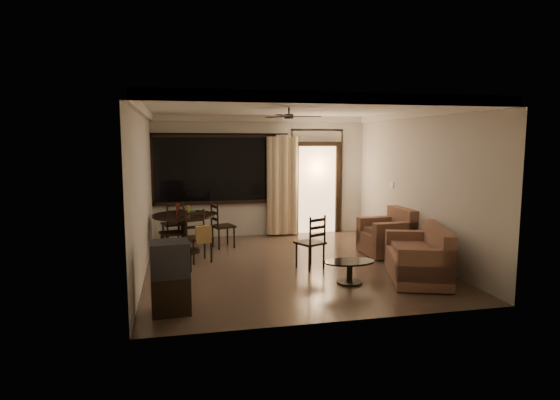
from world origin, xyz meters
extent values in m
plane|color=#7F6651|center=(0.00, 0.00, 0.00)|extent=(5.50, 5.50, 0.00)
plane|color=beige|center=(0.00, 2.75, 1.40)|extent=(5.00, 0.00, 5.00)
plane|color=beige|center=(0.00, -2.75, 1.40)|extent=(5.00, 0.00, 5.00)
plane|color=beige|center=(-2.50, 0.00, 1.40)|extent=(0.00, 5.50, 5.50)
plane|color=beige|center=(2.50, 0.00, 1.40)|extent=(0.00, 5.50, 5.50)
plane|color=white|center=(0.00, 0.00, 2.80)|extent=(5.50, 5.50, 0.00)
cube|color=black|center=(-1.10, 2.72, 1.57)|extent=(2.70, 0.04, 1.45)
cylinder|color=black|center=(-1.00, 2.63, 2.38)|extent=(3.20, 0.03, 0.03)
cube|color=#FFC684|center=(1.35, 2.71, 1.05)|extent=(0.91, 0.03, 2.08)
cube|color=white|center=(2.48, 1.05, 1.30)|extent=(0.02, 0.18, 0.12)
cylinder|color=black|center=(0.00, 0.00, 2.74)|extent=(0.03, 0.03, 0.12)
cylinder|color=black|center=(0.00, 0.00, 2.65)|extent=(0.16, 0.16, 0.08)
cylinder|color=black|center=(-1.83, 1.36, 0.75)|extent=(1.23, 1.23, 0.04)
cylinder|color=black|center=(-1.83, 1.36, 0.38)|extent=(0.12, 0.12, 0.72)
cylinder|color=black|center=(-1.83, 1.36, 0.02)|extent=(0.62, 0.62, 0.03)
cylinder|color=maroon|center=(-1.94, 1.38, 0.88)|extent=(0.06, 0.06, 0.22)
cylinder|color=#BF8C14|center=(-1.74, 1.34, 0.86)|extent=(0.06, 0.06, 0.18)
cube|color=#22743A|center=(-1.65, 1.55, 0.79)|extent=(0.14, 0.10, 0.05)
cube|color=black|center=(-2.05, 1.10, 0.45)|extent=(0.53, 0.53, 0.04)
cube|color=black|center=(-1.02, 1.62, 0.45)|extent=(0.53, 0.53, 0.04)
cube|color=black|center=(-1.57, 0.55, 0.45)|extent=(0.53, 0.53, 0.04)
cube|color=tan|center=(-1.50, 0.33, 0.55)|extent=(0.29, 0.16, 0.32)
cube|color=black|center=(-2.05, 2.12, 0.45)|extent=(0.53, 0.53, 0.04)
cube|color=black|center=(-2.05, -1.99, 0.25)|extent=(0.52, 0.48, 0.50)
cube|color=black|center=(-2.05, -1.99, 0.72)|extent=(0.52, 0.48, 0.45)
cube|color=black|center=(-1.80, -1.97, 0.72)|extent=(0.05, 0.36, 0.30)
cube|color=#4C2B23|center=(1.83, -1.30, 0.22)|extent=(1.28, 1.75, 0.39)
cube|color=#4C2B23|center=(2.13, -1.40, 0.54)|extent=(0.68, 1.55, 0.64)
cube|color=#4C2B23|center=(1.61, -1.96, 0.41)|extent=(0.85, 0.43, 0.49)
cube|color=#4C2B23|center=(2.05, -0.64, 0.41)|extent=(0.85, 0.43, 0.49)
cube|color=#4C2B23|center=(1.78, -1.28, 0.44)|extent=(0.99, 1.49, 0.12)
cube|color=#4C2B23|center=(2.05, 0.31, 0.23)|extent=(0.93, 0.93, 0.42)
cube|color=#4C2B23|center=(2.39, 0.33, 0.57)|extent=(0.26, 0.90, 0.68)
cube|color=#4C2B23|center=(2.07, -0.04, 0.44)|extent=(0.90, 0.23, 0.52)
cube|color=#4C2B23|center=(2.03, 0.66, 0.44)|extent=(0.90, 0.23, 0.52)
cube|color=#4C2B23|center=(2.00, 0.31, 0.47)|extent=(0.66, 0.71, 0.13)
ellipsoid|color=navy|center=(2.00, 0.31, 0.58)|extent=(0.38, 0.31, 0.11)
ellipsoid|color=black|center=(0.68, -1.29, 0.34)|extent=(0.81, 0.49, 0.03)
cylinder|color=black|center=(0.68, -1.29, 0.17)|extent=(0.09, 0.09, 0.33)
cylinder|color=black|center=(0.68, -1.29, 0.01)|extent=(0.40, 0.40, 0.03)
cube|color=black|center=(0.32, -0.29, 0.45)|extent=(0.56, 0.56, 0.04)
camera|label=1|loc=(-1.91, -8.03, 2.24)|focal=30.00mm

